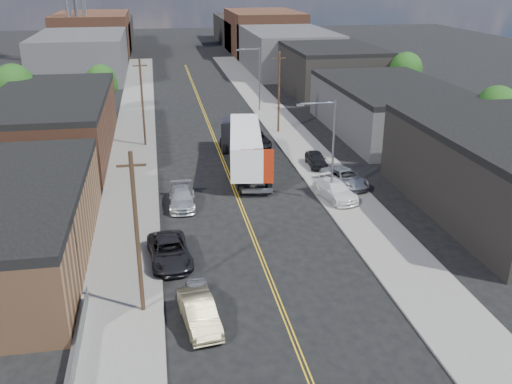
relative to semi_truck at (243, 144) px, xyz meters
name	(u,v)px	position (x,y,z in m)	size (l,w,h in m)	color
ground	(204,113)	(-1.74, 24.66, -2.55)	(260.00, 260.00, 0.00)	black
centerline	(216,142)	(-1.74, 9.66, -2.54)	(0.32, 120.00, 0.01)	gold
sidewalk_left	(134,146)	(-11.24, 9.66, -2.47)	(5.00, 140.00, 0.15)	slate
sidewalk_right	(294,138)	(7.76, 9.66, -2.47)	(5.00, 140.00, 0.15)	slate
warehouse_brown	(53,124)	(-19.74, 8.66, 0.75)	(12.00, 26.00, 6.60)	#523021
industrial_right_b	(390,108)	(20.26, 10.66, 0.50)	(14.00, 24.00, 6.10)	#39393B
industrial_right_c	(329,69)	(20.26, 36.66, 1.25)	(14.00, 22.00, 7.60)	black
skyline_left_a	(82,55)	(-21.74, 59.66, 1.45)	(16.00, 30.00, 8.00)	#39393B
skyline_right_a	(287,50)	(18.26, 59.66, 1.45)	(16.00, 30.00, 8.00)	#39393B
skyline_left_b	(93,36)	(-21.74, 84.66, 2.45)	(16.00, 26.00, 10.00)	#523021
skyline_right_b	(264,32)	(18.26, 84.66, 2.45)	(16.00, 26.00, 10.00)	#523021
skyline_left_c	(101,33)	(-21.74, 104.66, 0.95)	(16.00, 40.00, 7.00)	black
skyline_right_c	(250,31)	(18.26, 104.66, 0.95)	(16.00, 40.00, 7.00)	black
streetlight_near	(329,143)	(5.85, -10.34, 2.78)	(3.39, 0.25, 9.00)	gray
streetlight_far	(257,74)	(5.85, 24.66, 2.78)	(3.39, 0.25, 9.00)	gray
utility_pole_left_near	(137,234)	(-9.94, -25.34, 2.59)	(1.60, 0.26, 10.00)	black
utility_pole_left_far	(142,102)	(-9.94, 9.66, 2.59)	(1.60, 0.26, 10.00)	black
utility_pole_right	(279,92)	(6.46, 12.66, 2.59)	(1.60, 0.26, 10.00)	black
chainlink_fence	(72,381)	(-13.24, -31.84, -1.89)	(0.05, 16.00, 1.22)	slate
tree_left_mid	(14,87)	(-25.69, 19.66, 2.93)	(5.10, 5.04, 8.37)	black
tree_left_far	(102,82)	(-15.69, 26.66, 2.02)	(4.35, 4.20, 6.97)	black
tree_right_near	(497,109)	(28.31, 0.66, 2.32)	(4.60, 4.48, 7.44)	black
tree_right_far	(406,71)	(28.31, 24.66, 2.63)	(4.85, 4.76, 7.91)	black
semi_truck	(243,144)	(0.00, 0.00, 0.00)	(4.71, 17.40, 4.47)	silver
car_left_a	(197,297)	(-6.74, -25.34, -1.91)	(1.51, 3.75, 1.28)	#B0B3B6
car_left_b	(199,313)	(-6.74, -27.34, -1.73)	(1.72, 4.94, 1.63)	#867E58
car_left_c	(170,251)	(-8.14, -19.34, -1.73)	(2.71, 5.89, 1.64)	black
car_left_d	(182,198)	(-6.74, -9.34, -1.77)	(2.17, 5.34, 1.55)	#B4B8BA
car_right_lot_a	(345,178)	(8.52, -7.34, -1.61)	(2.61, 5.67, 1.58)	#AFB2B4
car_right_lot_b	(335,190)	(6.65, -10.29, -1.61)	(2.21, 5.45, 1.58)	white
car_right_lot_c	(316,159)	(7.44, -1.34, -1.66)	(1.75, 4.36, 1.49)	black
car_ahead_truck	(257,140)	(2.76, 7.31, -1.78)	(2.56, 5.56, 1.55)	black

